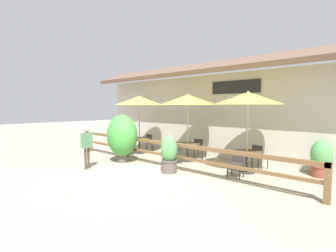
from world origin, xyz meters
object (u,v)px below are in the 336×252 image
object	(u,v)px
patio_umbrella_middle	(188,100)
dining_table_near	(139,141)
chair_middle_streetside	(176,151)
pedestrian	(87,142)
chair_near_streetside	(128,145)
potted_plant_entrance_palm	(169,154)
potted_plant_broad_leaf	(122,136)
chair_far_wallside	(259,155)
chair_near_wallside	(151,142)
potted_plant_tall_tropical	(321,159)
dining_table_far	(247,156)
patio_umbrella_far	(248,98)
chair_far_streetside	(236,162)
patio_umbrella_near	(139,101)
dining_table_middle	(187,147)
chair_middle_wallside	(200,147)

from	to	relation	value
patio_umbrella_middle	dining_table_near	bearing A→B (deg)	-176.32
chair_middle_streetside	pedestrian	world-z (taller)	pedestrian
chair_near_streetside	potted_plant_entrance_palm	distance (m)	3.63
patio_umbrella_middle	potted_plant_broad_leaf	xyz separation A→B (m)	(-1.72, -1.97, -1.42)
chair_near_streetside	chair_far_wallside	size ratio (longest dim) A/B	1.00
pedestrian	potted_plant_entrance_palm	bearing A→B (deg)	-74.19
chair_near_wallside	potted_plant_tall_tropical	distance (m)	7.34
dining_table_far	chair_far_wallside	distance (m)	0.80
patio_umbrella_far	dining_table_far	bearing A→B (deg)	-116.57
chair_near_streetside	potted_plant_tall_tropical	size ratio (longest dim) A/B	0.74
chair_far_streetside	potted_plant_broad_leaf	distance (m)	4.57
chair_near_wallside	potted_plant_entrance_palm	world-z (taller)	potted_plant_entrance_palm
patio_umbrella_middle	potted_plant_broad_leaf	distance (m)	2.98
patio_umbrella_near	chair_near_streetside	size ratio (longest dim) A/B	3.18
dining_table_far	dining_table_near	bearing A→B (deg)	-179.01
patio_umbrella_middle	potted_plant_tall_tropical	distance (m)	5.06
potted_plant_entrance_palm	patio_umbrella_far	bearing A→B (deg)	43.14
dining_table_middle	potted_plant_entrance_palm	xyz separation A→B (m)	(0.73, -1.86, 0.04)
dining_table_near	chair_far_wallside	bearing A→B (deg)	9.11
patio_umbrella_middle	patio_umbrella_far	size ratio (longest dim) A/B	1.00
dining_table_middle	chair_middle_streetside	size ratio (longest dim) A/B	1.17
potted_plant_tall_tropical	chair_far_streetside	bearing A→B (deg)	-134.96
chair_near_wallside	potted_plant_entrance_palm	distance (m)	4.22
potted_plant_tall_tropical	pedestrian	bearing A→B (deg)	-144.28
chair_near_streetside	chair_near_wallside	size ratio (longest dim) A/B	1.00
chair_middle_wallside	chair_far_streetside	distance (m)	3.05
potted_plant_entrance_palm	pedestrian	bearing A→B (deg)	-146.21
potted_plant_broad_leaf	potted_plant_entrance_palm	xyz separation A→B (m)	(2.45, 0.11, -0.44)
chair_near_streetside	patio_umbrella_middle	distance (m)	3.53
dining_table_far	potted_plant_broad_leaf	xyz separation A→B (m)	(-4.35, -1.88, 0.48)
chair_far_streetside	potted_plant_entrance_palm	bearing A→B (deg)	-163.14
patio_umbrella_far	dining_table_middle	bearing A→B (deg)	178.12
patio_umbrella_middle	dining_table_far	xyz separation A→B (m)	(2.63, -0.09, -1.90)
dining_table_middle	potted_plant_broad_leaf	xyz separation A→B (m)	(-1.72, -1.97, 0.48)
chair_near_streetside	potted_plant_tall_tropical	distance (m)	7.59
chair_middle_wallside	chair_middle_streetside	bearing A→B (deg)	73.46
chair_middle_wallside	pedestrian	world-z (taller)	pedestrian
dining_table_near	pedestrian	distance (m)	3.52
chair_near_wallside	dining_table_far	bearing A→B (deg)	175.90
dining_table_far	potted_plant_entrance_palm	xyz separation A→B (m)	(-1.90, -1.78, 0.04)
chair_near_streetside	chair_middle_wallside	size ratio (longest dim) A/B	1.00
potted_plant_broad_leaf	patio_umbrella_far	bearing A→B (deg)	23.41
patio_umbrella_far	dining_table_near	bearing A→B (deg)	-179.01
dining_table_middle	dining_table_far	distance (m)	2.63
chair_near_wallside	patio_umbrella_middle	xyz separation A→B (m)	(2.75, -0.52, 2.00)
potted_plant_broad_leaf	pedestrian	distance (m)	1.54
dining_table_near	chair_far_wallside	world-z (taller)	chair_far_wallside
dining_table_near	dining_table_middle	size ratio (longest dim) A/B	1.00
chair_middle_wallside	potted_plant_tall_tropical	xyz separation A→B (m)	(4.49, 0.31, 0.10)
chair_middle_wallside	chair_far_wallside	world-z (taller)	same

